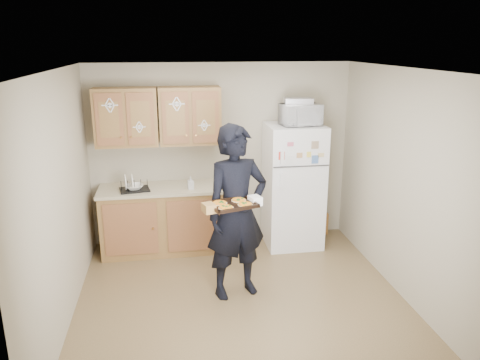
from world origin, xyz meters
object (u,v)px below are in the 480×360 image
Objects in this scene: baking_tray at (232,205)px; microwave at (300,115)px; refrigerator at (293,186)px; dish_rack at (134,185)px; person at (237,213)px.

baking_tray is 1.97m from microwave.
refrigerator is 1.89m from baking_tray.
microwave is at bearing -0.57° from dish_rack.
person is 4.24× the size of baking_tray.
baking_tray is at bearing -123.94° from person.
refrigerator reaches higher than dish_rack.
refrigerator is 1.59m from person.
person reaches higher than baking_tray.
refrigerator is 3.37× the size of microwave.
baking_tray is 1.86m from dish_rack.
dish_rack is at bearing 116.65° from person.
microwave is at bearing 36.11° from baking_tray.
person is at bearing -46.38° from dish_rack.
dish_rack is at bearing 171.52° from microwave.
dish_rack is (-2.19, 0.02, -0.87)m from microwave.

